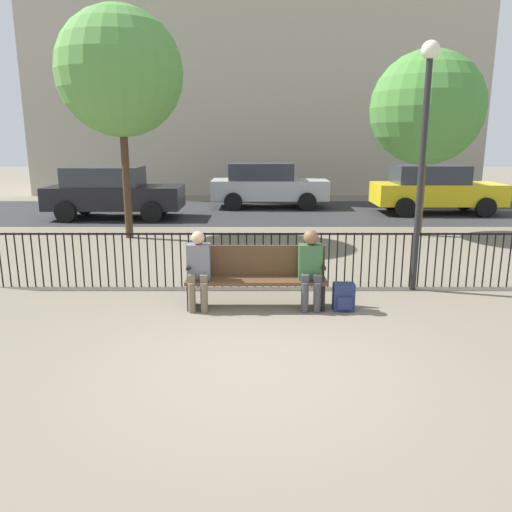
# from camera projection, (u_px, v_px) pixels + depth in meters

# --- Properties ---
(ground_plane) EXTENTS (80.00, 80.00, 0.00)m
(ground_plane) POSITION_uv_depth(u_px,v_px,m) (256.00, 365.00, 5.64)
(ground_plane) COLOR #706656
(park_bench) EXTENTS (2.09, 0.45, 0.92)m
(park_bench) POSITION_uv_depth(u_px,v_px,m) (256.00, 274.00, 7.52)
(park_bench) COLOR #4C331E
(park_bench) RESTS_ON ground
(seated_person_0) EXTENTS (0.34, 0.39, 1.18)m
(seated_person_0) POSITION_uv_depth(u_px,v_px,m) (199.00, 266.00, 7.36)
(seated_person_0) COLOR brown
(seated_person_0) RESTS_ON ground
(seated_person_1) EXTENTS (0.34, 0.39, 1.20)m
(seated_person_1) POSITION_uv_depth(u_px,v_px,m) (310.00, 265.00, 7.36)
(seated_person_1) COLOR #3D3D42
(seated_person_1) RESTS_ON ground
(backpack) EXTENTS (0.31, 0.25, 0.41)m
(backpack) POSITION_uv_depth(u_px,v_px,m) (344.00, 297.00, 7.39)
(backpack) COLOR navy
(backpack) RESTS_ON ground
(fence_railing) EXTENTS (9.01, 0.03, 0.95)m
(fence_railing) POSITION_uv_depth(u_px,v_px,m) (255.00, 255.00, 8.47)
(fence_railing) COLOR black
(fence_railing) RESTS_ON ground
(tree_0) EXTENTS (3.03, 3.03, 5.55)m
(tree_0) POSITION_uv_depth(u_px,v_px,m) (120.00, 73.00, 11.93)
(tree_0) COLOR #422D1E
(tree_0) RESTS_ON ground
(tree_1) EXTENTS (2.81, 2.81, 4.63)m
(tree_1) POSITION_uv_depth(u_px,v_px,m) (427.00, 108.00, 12.44)
(tree_1) COLOR brown
(tree_1) RESTS_ON ground
(lamp_post) EXTENTS (0.28, 0.28, 3.95)m
(lamp_post) POSITION_uv_depth(u_px,v_px,m) (424.00, 133.00, 7.86)
(lamp_post) COLOR black
(lamp_post) RESTS_ON ground
(street_surface) EXTENTS (24.00, 6.00, 0.01)m
(street_surface) POSITION_uv_depth(u_px,v_px,m) (256.00, 212.00, 17.32)
(street_surface) COLOR #2B2B2D
(street_surface) RESTS_ON ground
(parked_car_0) EXTENTS (4.20, 1.94, 1.62)m
(parked_car_0) POSITION_uv_depth(u_px,v_px,m) (267.00, 184.00, 18.25)
(parked_car_0) COLOR #B7B7BC
(parked_car_0) RESTS_ON ground
(parked_car_1) EXTENTS (4.20, 1.94, 1.62)m
(parked_car_1) POSITION_uv_depth(u_px,v_px,m) (435.00, 189.00, 16.78)
(parked_car_1) COLOR yellow
(parked_car_1) RESTS_ON ground
(parked_car_2) EXTENTS (4.20, 1.94, 1.62)m
(parked_car_2) POSITION_uv_depth(u_px,v_px,m) (112.00, 192.00, 15.80)
(parked_car_2) COLOR black
(parked_car_2) RESTS_ON ground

